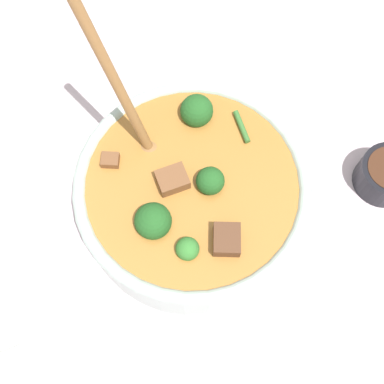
% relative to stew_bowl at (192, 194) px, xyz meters
% --- Properties ---
extents(ground_plane, '(4.00, 4.00, 0.00)m').
position_rel_stew_bowl_xyz_m(ground_plane, '(0.00, -0.00, -0.05)').
color(ground_plane, silver).
extents(stew_bowl, '(0.29, 0.29, 0.29)m').
position_rel_stew_bowl_xyz_m(stew_bowl, '(0.00, 0.00, 0.00)').
color(stew_bowl, '#B2C6BC').
rests_on(stew_bowl, ground_plane).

